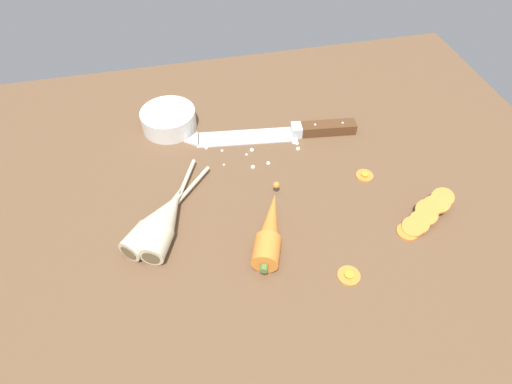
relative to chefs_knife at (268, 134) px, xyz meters
The scene contains 10 objects.
ground_plane 15.11cm from the chefs_knife, 113.63° to the right, with size 120.00×90.00×4.00cm, color brown.
chefs_knife is the anchor object (origin of this frame).
whole_carrot 25.34cm from the chefs_knife, 103.23° to the right, with size 8.91×17.28×4.20cm.
parsnip_front 28.76cm from the chefs_knife, 138.70° to the right, with size 11.21×21.59×4.00cm.
parsnip_mid_left 29.65cm from the chefs_knife, 141.06° to the right, with size 16.40×18.10×4.00cm.
carrot_slice_stack 33.59cm from the chefs_knife, 52.65° to the right, with size 11.45×7.51×3.97cm.
carrot_slice_stray_near 34.47cm from the chefs_knife, 83.04° to the right, with size 3.47×3.47×0.70cm.
carrot_slice_stray_mid 20.92cm from the chefs_knife, 45.51° to the right, with size 3.15×3.15×0.70cm.
prep_bowl 20.32cm from the chefs_knife, 159.11° to the left, with size 11.00×11.00×4.00cm.
mince_crumbs 3.68cm from the chefs_knife, 104.59° to the right, with size 18.49×10.19×0.87cm.
Camera 1 is at (-11.16, -51.13, 56.91)cm, focal length 30.36 mm.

